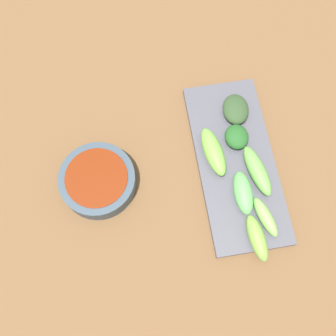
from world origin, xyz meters
name	(u,v)px	position (x,y,z in m)	size (l,w,h in m)	color
tabletop	(187,157)	(0.00, 0.00, 0.01)	(2.10, 2.10, 0.02)	brown
sauce_bowl	(98,180)	(-0.16, -0.03, 0.04)	(0.13, 0.13, 0.04)	#354452
serving_plate	(236,162)	(0.08, -0.03, 0.03)	(0.13, 0.32, 0.01)	#4B4B55
broccoli_leafy_0	(236,109)	(0.10, 0.07, 0.04)	(0.05, 0.06, 0.02)	#2D4526
broccoli_stalk_1	(265,217)	(0.11, -0.14, 0.04)	(0.02, 0.07, 0.02)	#79AE54
broccoli_stalk_2	(257,171)	(0.11, -0.06, 0.05)	(0.03, 0.10, 0.03)	#64A349
broccoli_leafy_3	(237,137)	(0.09, 0.01, 0.04)	(0.04, 0.05, 0.02)	#225422
broccoli_stalk_4	(213,152)	(0.04, -0.01, 0.05)	(0.03, 0.09, 0.03)	#6CAD42
broccoli_stalk_5	(257,238)	(0.08, -0.17, 0.04)	(0.03, 0.08, 0.03)	#71A640
broccoli_stalk_6	(243,193)	(0.08, -0.09, 0.05)	(0.03, 0.08, 0.03)	#5EB858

